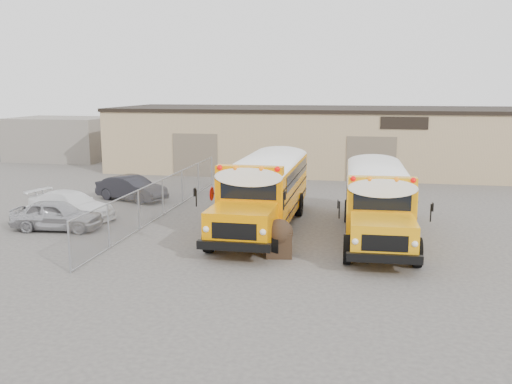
% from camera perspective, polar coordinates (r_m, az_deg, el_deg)
% --- Properties ---
extents(ground, '(120.00, 120.00, 0.00)m').
position_cam_1_polar(ground, '(23.99, 1.85, -4.49)').
color(ground, '#4A4744').
rests_on(ground, ground).
extents(warehouse, '(30.20, 10.20, 4.67)m').
position_cam_1_polar(warehouse, '(43.20, 6.12, 5.36)').
color(warehouse, tan).
rests_on(warehouse, ground).
extents(chainlink_fence, '(0.07, 18.07, 1.81)m').
position_cam_1_polar(chainlink_fence, '(28.13, -9.30, -0.50)').
color(chainlink_fence, gray).
rests_on(chainlink_fence, ground).
extents(distant_building_left, '(8.00, 6.00, 3.60)m').
position_cam_1_polar(distant_building_left, '(51.88, -18.77, 5.08)').
color(distant_building_left, slate).
rests_on(distant_building_left, ground).
extents(school_bus_left, '(3.33, 10.99, 3.21)m').
position_cam_1_polar(school_bus_left, '(31.96, 3.04, 2.68)').
color(school_bus_left, orange).
rests_on(school_bus_left, ground).
extents(school_bus_right, '(2.93, 10.34, 3.00)m').
position_cam_1_polar(school_bus_right, '(30.57, 11.48, 1.89)').
color(school_bus_right, orange).
rests_on(school_bus_right, ground).
extents(tarp_bundle, '(1.07, 1.04, 1.41)m').
position_cam_1_polar(tarp_bundle, '(21.10, 2.33, -4.56)').
color(tarp_bundle, black).
rests_on(tarp_bundle, ground).
extents(car_silver, '(4.03, 1.89, 1.33)m').
position_cam_1_polar(car_silver, '(26.41, -19.28, -2.20)').
color(car_silver, '#A8A8AC').
rests_on(car_silver, ground).
extents(car_white, '(4.86, 2.98, 1.32)m').
position_cam_1_polar(car_white, '(28.42, -17.97, -1.27)').
color(car_white, white).
rests_on(car_white, ground).
extents(car_dark, '(4.39, 2.73, 1.37)m').
position_cam_1_polar(car_dark, '(32.14, -12.34, 0.37)').
color(car_dark, black).
rests_on(car_dark, ground).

